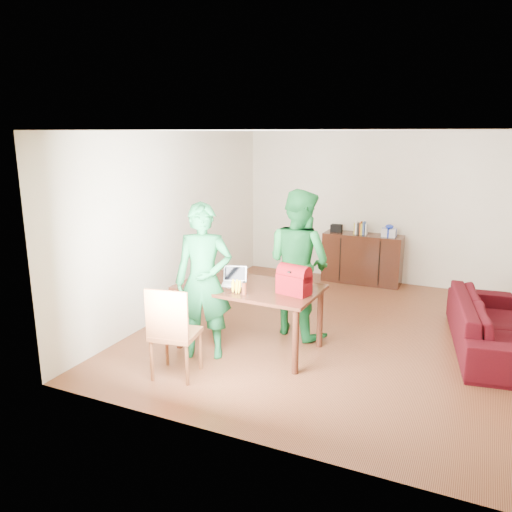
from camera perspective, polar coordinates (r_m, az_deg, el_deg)
The scene contains 10 objects.
room at distance 6.77m, azimuth 9.70°, elevation 2.06°, with size 5.20×5.70×2.90m.
table at distance 6.25m, azimuth -0.76°, elevation -4.37°, with size 1.78×1.04×0.82m.
chair at distance 5.76m, azimuth -9.17°, elevation -10.53°, with size 0.55×0.54×1.07m.
person_near at distance 6.00m, azimuth -5.99°, elevation -2.91°, with size 0.69×0.45×1.89m, color #145A2C.
person_far at distance 6.68m, azimuth 4.91°, elevation -0.79°, with size 0.96×0.75×1.97m, color #16662A.
laptop at distance 6.27m, azimuth -2.54°, elevation -2.90°, with size 0.34×0.29×0.21m.
bananas at distance 5.95m, azimuth -2.27°, elevation -3.94°, with size 0.17×0.11×0.06m, color yellow, non-canonical shape.
bottle at distance 5.87m, azimuth -1.36°, elevation -3.67°, with size 0.05×0.05×0.16m, color #612816.
red_bag at distance 5.90m, azimuth 4.37°, elevation -3.03°, with size 0.38×0.22×0.28m, color maroon.
sofa at distance 7.00m, azimuth 25.35°, elevation -7.14°, with size 2.22×0.87×0.65m, color #380711.
Camera 1 is at (1.67, -6.29, 2.68)m, focal length 35.00 mm.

